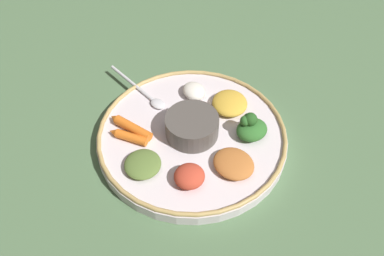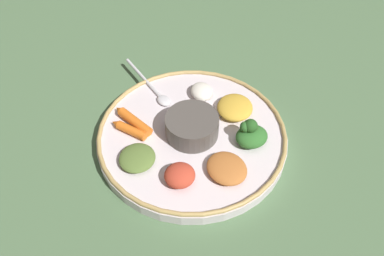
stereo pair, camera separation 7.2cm
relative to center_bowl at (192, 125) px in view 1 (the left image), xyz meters
name	(u,v)px [view 1 (the left image)]	position (x,y,z in m)	size (l,w,h in m)	color
ground_plane	(192,141)	(0.00, 0.00, -0.04)	(2.40, 2.40, 0.00)	#4C6B47
platter	(192,137)	(0.00, 0.00, -0.03)	(0.36, 0.36, 0.02)	silver
platter_rim	(192,132)	(0.00, 0.00, -0.02)	(0.35, 0.35, 0.01)	tan
center_bowl	(192,125)	(0.00, 0.00, 0.00)	(0.10, 0.10, 0.04)	#4C4742
spoon	(145,93)	(-0.13, 0.07, -0.02)	(0.16, 0.10, 0.01)	silver
greens_pile	(251,127)	(0.10, 0.03, 0.00)	(0.08, 0.08, 0.05)	#2D6628
carrot_near_spoon	(131,127)	(-0.11, -0.03, -0.01)	(0.10, 0.04, 0.02)	orange
carrot_outer	(128,137)	(-0.11, -0.05, -0.01)	(0.08, 0.02, 0.02)	orange
mound_lentil_yellow	(230,103)	(0.05, 0.09, -0.01)	(0.07, 0.07, 0.02)	gold
mound_collards	(143,164)	(-0.05, -0.10, -0.01)	(0.06, 0.07, 0.02)	#567033
mound_chickpea	(234,164)	(0.09, -0.05, -0.01)	(0.07, 0.07, 0.02)	#B2662D
mound_rice_white	(194,91)	(-0.03, 0.10, -0.01)	(0.05, 0.04, 0.02)	silver
mound_berbere_red	(189,176)	(0.03, -0.10, -0.01)	(0.05, 0.05, 0.03)	#B73D28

